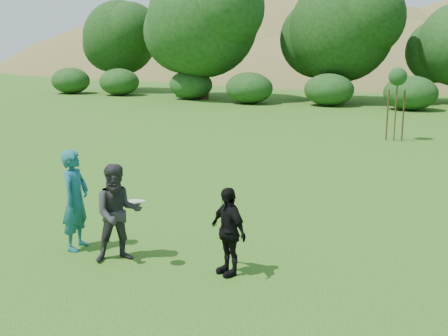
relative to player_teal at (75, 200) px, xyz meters
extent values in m
plane|color=#19470C|center=(1.62, -0.07, -0.93)|extent=(120.00, 120.00, 0.00)
imported|color=#175A67|center=(0.00, 0.00, 0.00)|extent=(0.58, 0.76, 1.87)
imported|color=#29292C|center=(1.05, -0.15, -0.07)|extent=(1.06, 1.05, 1.73)
imported|color=black|center=(3.03, 0.13, -0.19)|extent=(0.93, 0.74, 1.48)
cylinder|color=white|center=(1.56, -0.30, 0.25)|extent=(0.27, 0.27, 0.06)
cylinder|color=#402C19|center=(3.38, 14.81, 0.32)|extent=(0.05, 0.05, 2.50)
sphere|color=#1A4518|center=(3.38, 14.81, 1.57)|extent=(0.70, 0.70, 0.70)
cylinder|color=#3C2A17|center=(3.08, 14.81, 0.07)|extent=(0.06, 0.06, 2.00)
cylinder|color=#362615|center=(3.68, 14.81, 0.07)|extent=(0.06, 0.06, 2.00)
ellipsoid|color=olive|center=(-23.38, 69.93, -13.03)|extent=(110.00, 70.00, 44.00)
ellipsoid|color=olive|center=(-3.38, 57.93, -8.63)|extent=(80.00, 50.00, 28.00)
cylinder|color=#3A2616|center=(-20.38, 29.93, 0.38)|extent=(0.65, 0.65, 2.62)
sphere|color=#194214|center=(-20.38, 29.93, 3.29)|extent=(5.80, 5.80, 5.80)
cylinder|color=#3A2616|center=(-11.38, 26.93, 0.64)|extent=(0.73, 0.73, 3.15)
sphere|color=#194214|center=(-11.38, 26.93, 4.30)|extent=(7.54, 7.54, 7.54)
cylinder|color=#3A2616|center=(-2.38, 28.93, 0.47)|extent=(0.68, 0.68, 2.80)
sphere|color=#194214|center=(-2.38, 28.93, 3.72)|extent=(6.73, 6.73, 6.73)
camera|label=1|loc=(6.70, -7.75, 2.78)|focal=45.00mm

